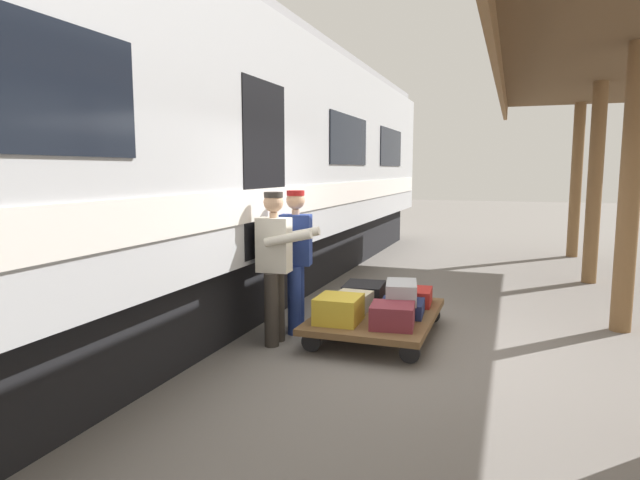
# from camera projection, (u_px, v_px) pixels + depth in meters

# --- Properties ---
(ground_plane) EXTENTS (60.00, 60.00, 0.00)m
(ground_plane) POSITION_uv_depth(u_px,v_px,m) (417.00, 349.00, 5.96)
(ground_plane) COLOR slate
(train_car) EXTENTS (3.02, 19.35, 4.00)m
(train_car) POSITION_uv_depth(u_px,v_px,m) (156.00, 160.00, 6.79)
(train_car) COLOR #B7BABF
(train_car) RESTS_ON ground_plane
(luggage_cart) EXTENTS (1.32, 1.94, 0.28)m
(luggage_cart) POSITION_uv_depth(u_px,v_px,m) (377.00, 316.00, 6.39)
(luggage_cart) COLOR brown
(luggage_cart) RESTS_ON ground_plane
(suitcase_red_plastic) EXTENTS (0.54, 0.53, 0.19)m
(suitcase_red_plastic) POSITION_uv_depth(u_px,v_px,m) (410.00, 296.00, 6.77)
(suitcase_red_plastic) COLOR #AD231E
(suitcase_red_plastic) RESTS_ON luggage_cart
(suitcase_black_hardshell) EXTENTS (0.53, 0.62, 0.22)m
(suitcase_black_hardshell) POSITION_uv_depth(u_px,v_px,m) (364.00, 292.00, 6.97)
(suitcase_black_hardshell) COLOR black
(suitcase_black_hardshell) RESTS_ON luggage_cart
(suitcase_yellow_case) EXTENTS (0.48, 0.51, 0.29)m
(suitcase_yellow_case) POSITION_uv_depth(u_px,v_px,m) (339.00, 309.00, 5.97)
(suitcase_yellow_case) COLOR gold
(suitcase_yellow_case) RESTS_ON luggage_cart
(suitcase_burgundy_valise) EXTENTS (0.50, 0.50, 0.25)m
(suitcase_burgundy_valise) POSITION_uv_depth(u_px,v_px,m) (392.00, 316.00, 5.77)
(suitcase_burgundy_valise) COLOR maroon
(suitcase_burgundy_valise) RESTS_ON luggage_cart
(suitcase_navy_fabric) EXTENTS (0.52, 0.53, 0.16)m
(suitcase_navy_fabric) POSITION_uv_depth(u_px,v_px,m) (402.00, 308.00, 6.28)
(suitcase_navy_fabric) COLOR navy
(suitcase_navy_fabric) RESTS_ON luggage_cart
(suitcase_cream_canvas) EXTENTS (0.43, 0.47, 0.21)m
(suitcase_cream_canvas) POSITION_uv_depth(u_px,v_px,m) (352.00, 302.00, 6.47)
(suitcase_cream_canvas) COLOR beige
(suitcase_cream_canvas) RESTS_ON luggage_cart
(suitcase_gray_aluminum) EXTENTS (0.44, 0.61, 0.23)m
(suitcase_gray_aluminum) POSITION_uv_depth(u_px,v_px,m) (401.00, 292.00, 6.22)
(suitcase_gray_aluminum) COLOR #9EA0A5
(suitcase_gray_aluminum) RESTS_ON suitcase_navy_fabric
(porter_in_overalls) EXTENTS (0.71, 0.51, 1.70)m
(porter_in_overalls) POSITION_uv_depth(u_px,v_px,m) (294.00, 256.00, 6.48)
(porter_in_overalls) COLOR navy
(porter_in_overalls) RESTS_ON ground_plane
(porter_by_door) EXTENTS (0.69, 0.46, 1.70)m
(porter_by_door) POSITION_uv_depth(u_px,v_px,m) (276.00, 262.00, 6.03)
(porter_by_door) COLOR #332D28
(porter_by_door) RESTS_ON ground_plane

